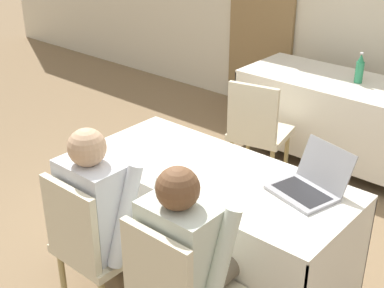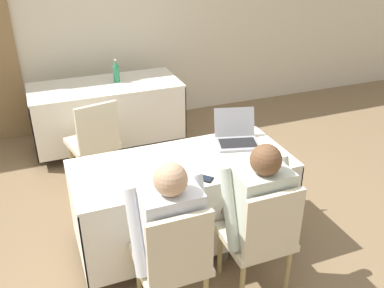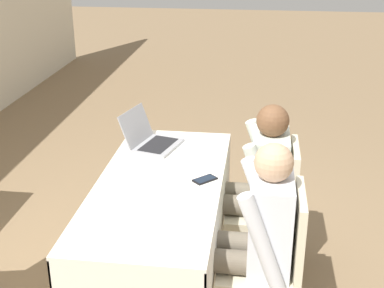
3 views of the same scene
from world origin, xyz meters
TOP-DOWN VIEW (x-y plane):
  - ground_plane at (0.00, 0.00)m, footprint 24.00×24.00m
  - conference_table_near at (0.00, 0.00)m, footprint 1.65×0.73m
  - conference_table_far at (-0.20, 1.95)m, footprint 1.65×0.73m
  - laptop at (0.53, 0.15)m, footprint 0.41×0.41m
  - cell_phone at (0.05, -0.26)m, footprint 0.15×0.15m
  - paper_beside_laptop at (-0.36, -0.09)m, footprint 0.31×0.36m
  - paper_centre_table at (0.61, 0.06)m, footprint 0.22×0.30m
  - paper_left_edge at (-0.08, 0.10)m, footprint 0.27×0.34m
  - water_bottle at (-0.05, 1.99)m, footprint 0.07×0.07m
  - chair_near_left at (-0.31, -0.67)m, footprint 0.44×0.44m
  - chair_far_spare at (-0.48, 1.16)m, footprint 0.52×0.52m
  - person_checkered_shirt at (-0.31, -0.57)m, footprint 0.50×0.52m
  - person_white_shirt at (0.31, -0.57)m, footprint 0.50×0.52m

SIDE VIEW (x-z plane):
  - ground_plane at x=0.00m, z-range 0.00..0.00m
  - chair_near_left at x=-0.31m, z-range 0.04..0.93m
  - chair_far_spare at x=-0.48m, z-range 0.04..0.93m
  - conference_table_near at x=0.00m, z-range 0.19..0.94m
  - conference_table_far at x=-0.20m, z-range 0.19..0.94m
  - person_checkered_shirt at x=-0.31m, z-range 0.07..1.22m
  - person_white_shirt at x=0.31m, z-range 0.07..1.22m
  - paper_beside_laptop at x=-0.36m, z-range 0.75..0.75m
  - paper_centre_table at x=0.61m, z-range 0.75..0.75m
  - paper_left_edge at x=-0.08m, z-range 0.75..0.75m
  - cell_phone at x=0.05m, z-range 0.75..0.76m
  - laptop at x=0.53m, z-range 0.68..0.92m
  - water_bottle at x=-0.05m, z-range 0.74..1.00m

